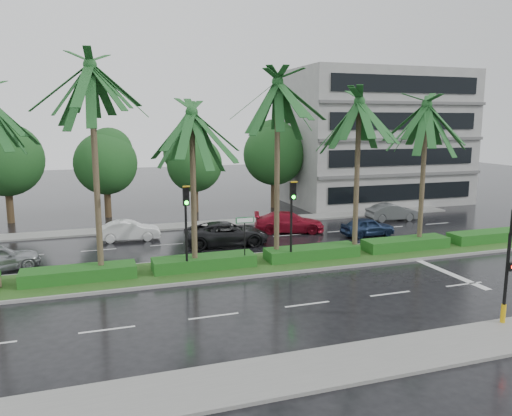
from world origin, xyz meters
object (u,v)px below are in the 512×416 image
object	(u,v)px
signal_near	(510,261)
street_sign	(245,229)
signal_median_left	(186,217)
car_darkgrey	(227,233)
car_red	(289,222)
car_white	(129,231)
car_grey	(392,212)
car_blue	(368,227)

from	to	relation	value
signal_near	street_sign	size ratio (longest dim) A/B	1.68
signal_median_left	car_darkgrey	size ratio (longest dim) A/B	0.84
street_sign	car_red	world-z (taller)	street_sign
street_sign	car_red	distance (m)	9.35
signal_median_left	car_red	distance (m)	11.64
street_sign	car_white	size ratio (longest dim) A/B	0.67
signal_near	car_red	xyz separation A→B (m)	(-1.50, 17.29, -1.81)
car_white	car_darkgrey	size ratio (longest dim) A/B	0.75
car_red	car_darkgrey	bearing A→B (deg)	130.47
car_white	car_red	bearing A→B (deg)	-92.70
car_grey	car_blue	bearing A→B (deg)	135.38
signal_median_left	car_grey	distance (m)	19.74
car_darkgrey	car_red	xyz separation A→B (m)	(5.00, 2.09, -0.03)
street_sign	car_grey	distance (m)	16.95
street_sign	car_darkgrey	world-z (taller)	street_sign
signal_near	car_red	world-z (taller)	signal_near
car_blue	car_red	bearing A→B (deg)	58.17
signal_near	car_grey	bearing A→B (deg)	67.95
car_blue	signal_near	bearing A→B (deg)	167.57
car_grey	car_darkgrey	bearing A→B (deg)	107.57
car_blue	car_white	bearing A→B (deg)	75.19
car_white	car_darkgrey	bearing A→B (deg)	-116.44
car_red	car_white	bearing A→B (deg)	102.09
signal_near	signal_median_left	distance (m)	13.93
signal_near	street_sign	bearing A→B (deg)	125.34
car_red	car_grey	xyz separation A→B (m)	(9.00, 1.22, -0.05)
signal_median_left	car_red	size ratio (longest dim) A/B	0.92
street_sign	car_white	bearing A→B (deg)	120.91
street_sign	car_grey	xyz separation A→B (m)	(14.50, 8.65, -1.48)
car_white	street_sign	bearing A→B (deg)	-146.11
street_sign	car_darkgrey	bearing A→B (deg)	84.64
street_sign	car_blue	distance (m)	11.16
car_red	signal_near	bearing A→B (deg)	-157.26
signal_median_left	car_blue	size ratio (longest dim) A/B	1.21
car_darkgrey	car_red	world-z (taller)	car_darkgrey
signal_near	car_grey	xyz separation A→B (m)	(7.50, 18.52, -1.86)
street_sign	car_red	xyz separation A→B (m)	(5.50, 7.42, -1.43)
signal_near	street_sign	world-z (taller)	signal_near
street_sign	car_grey	size ratio (longest dim) A/B	0.66
signal_median_left	car_red	xyz separation A→B (m)	(8.50, 7.61, -2.31)
car_white	car_grey	size ratio (longest dim) A/B	0.99
signal_median_left	car_blue	world-z (taller)	signal_median_left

